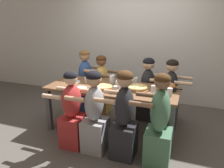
{
  "coord_description": "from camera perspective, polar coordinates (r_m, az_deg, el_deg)",
  "views": [
    {
      "loc": [
        1.14,
        -3.12,
        1.85
      ],
      "look_at": [
        0.0,
        0.0,
        0.81
      ],
      "focal_mm": 35.0,
      "sensor_mm": 36.0,
      "label": 1
    }
  ],
  "objects": [
    {
      "name": "ground_plane",
      "position": [
        3.8,
        0.0,
        -11.66
      ],
      "size": [
        18.0,
        18.0,
        0.0
      ],
      "primitive_type": "plane",
      "color": "#514C47",
      "rests_on": "ground"
    },
    {
      "name": "restaurant_back_panel",
      "position": [
        4.86,
        6.67,
        14.38
      ],
      "size": [
        10.0,
        0.06,
        3.2
      ],
      "primitive_type": "cube",
      "color": "silver",
      "rests_on": "ground"
    },
    {
      "name": "dining_table",
      "position": [
        3.52,
        0.0,
        -2.08
      ],
      "size": [
        2.09,
        0.83,
        0.76
      ],
      "color": "brown",
      "rests_on": "ground"
    },
    {
      "name": "pizza_board_main",
      "position": [
        3.42,
        -2.24,
        -0.78
      ],
      "size": [
        0.31,
        0.31,
        0.05
      ],
      "color": "brown",
      "rests_on": "dining_table"
    },
    {
      "name": "pizza_board_second",
      "position": [
        3.38,
        6.55,
        -0.98
      ],
      "size": [
        0.37,
        0.37,
        0.06
      ],
      "color": "brown",
      "rests_on": "dining_table"
    },
    {
      "name": "skillet_bowl",
      "position": [
        3.44,
        14.78,
        -0.79
      ],
      "size": [
        0.3,
        0.2,
        0.12
      ],
      "color": "black",
      "rests_on": "dining_table"
    },
    {
      "name": "empty_plate_a",
      "position": [
        3.46,
        -8.2,
        -1.03
      ],
      "size": [
        0.2,
        0.2,
        0.02
      ],
      "color": "white",
      "rests_on": "dining_table"
    },
    {
      "name": "empty_plate_b",
      "position": [
        3.81,
        -9.89,
        0.57
      ],
      "size": [
        0.21,
        0.21,
        0.02
      ],
      "color": "white",
      "rests_on": "dining_table"
    },
    {
      "name": "empty_plate_c",
      "position": [
        3.77,
        -4.56,
        0.64
      ],
      "size": [
        0.19,
        0.19,
        0.02
      ],
      "color": "white",
      "rests_on": "dining_table"
    },
    {
      "name": "drinking_glass_a",
      "position": [
        3.63,
        6.23,
        0.65
      ],
      "size": [
        0.07,
        0.07,
        0.12
      ],
      "color": "silver",
      "rests_on": "dining_table"
    },
    {
      "name": "drinking_glass_b",
      "position": [
        3.63,
        -0.05,
        0.93
      ],
      "size": [
        0.08,
        0.08,
        0.14
      ],
      "color": "silver",
      "rests_on": "dining_table"
    },
    {
      "name": "drinking_glass_c",
      "position": [
        3.22,
        0.88,
        -1.54
      ],
      "size": [
        0.06,
        0.06,
        0.1
      ],
      "color": "silver",
      "rests_on": "dining_table"
    },
    {
      "name": "drinking_glass_d",
      "position": [
        3.72,
        -6.68,
        1.04
      ],
      "size": [
        0.07,
        0.07,
        0.1
      ],
      "color": "silver",
      "rests_on": "dining_table"
    },
    {
      "name": "drinking_glass_e",
      "position": [
        3.77,
        0.22,
        1.54
      ],
      "size": [
        0.08,
        0.08,
        0.12
      ],
      "color": "silver",
      "rests_on": "dining_table"
    },
    {
      "name": "drinking_glass_f",
      "position": [
        3.43,
        1.6,
        -0.23
      ],
      "size": [
        0.08,
        0.08,
        0.12
      ],
      "color": "silver",
      "rests_on": "dining_table"
    },
    {
      "name": "drinking_glass_g",
      "position": [
        3.22,
        10.72,
        -1.51
      ],
      "size": [
        0.07,
        0.07,
        0.13
      ],
      "color": "silver",
      "rests_on": "dining_table"
    },
    {
      "name": "drinking_glass_h",
      "position": [
        3.19,
        14.81,
        -2.2
      ],
      "size": [
        0.08,
        0.08,
        0.12
      ],
      "color": "silver",
      "rests_on": "dining_table"
    },
    {
      "name": "diner_far_right",
      "position": [
        3.99,
        14.95,
        -2.44
      ],
      "size": [
        0.51,
        0.4,
        1.15
      ],
      "rotation": [
        0.0,
        0.0,
        -1.57
      ],
      "color": "#232328",
      "rests_on": "ground"
    },
    {
      "name": "diner_far_midright",
      "position": [
        4.03,
        9.24,
        -1.8
      ],
      "size": [
        0.51,
        0.4,
        1.15
      ],
      "rotation": [
        0.0,
        0.0,
        -1.57
      ],
      "color": "#232328",
      "rests_on": "ground"
    },
    {
      "name": "diner_near_right",
      "position": [
        2.82,
        12.16,
        -10.26
      ],
      "size": [
        0.51,
        0.4,
        1.21
      ],
      "rotation": [
        0.0,
        0.0,
        1.57
      ],
      "color": "#477556",
      "rests_on": "ground"
    },
    {
      "name": "diner_far_left",
      "position": [
        4.41,
        -6.86,
        0.41
      ],
      "size": [
        0.51,
        0.4,
        1.22
      ],
      "rotation": [
        0.0,
        0.0,
        -1.57
      ],
      "color": "#2D5193",
      "rests_on": "ground"
    },
    {
      "name": "diner_near_midleft",
      "position": [
        3.2,
        -10.33,
        -7.46
      ],
      "size": [
        0.51,
        0.4,
        1.13
      ],
      "rotation": [
        0.0,
        0.0,
        1.57
      ],
      "color": "#B22D2D",
      "rests_on": "ground"
    },
    {
      "name": "diner_near_midright",
      "position": [
        2.89,
        3.12,
        -8.87
      ],
      "size": [
        0.51,
        0.4,
        1.21
      ],
      "rotation": [
        0.0,
        0.0,
        1.57
      ],
      "color": "#232328",
      "rests_on": "ground"
    },
    {
      "name": "diner_near_center",
      "position": [
        3.04,
        -4.6,
        -7.97
      ],
      "size": [
        0.51,
        0.4,
        1.17
      ],
      "rotation": [
        0.0,
        0.0,
        1.57
      ],
      "color": "#99999E",
      "rests_on": "ground"
    },
    {
      "name": "diner_far_midleft",
      "position": [
        4.28,
        -2.68,
        -0.59
      ],
      "size": [
        0.51,
        0.4,
        1.14
      ],
      "rotation": [
        0.0,
        0.0,
        -1.57
      ],
      "color": "gold",
      "rests_on": "ground"
    }
  ]
}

